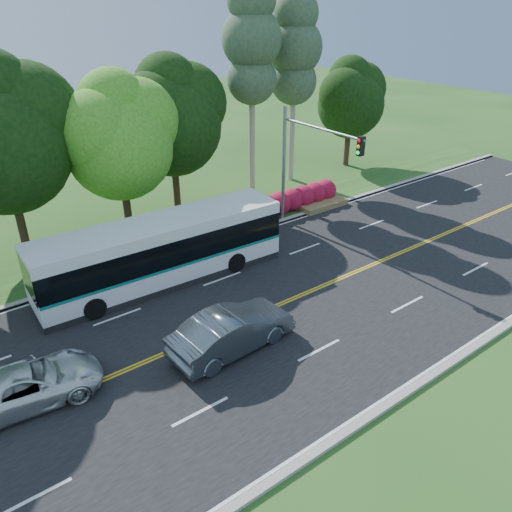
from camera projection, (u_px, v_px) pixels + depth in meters
ground at (274, 307)px, 22.60m from camera, size 120.00×120.00×0.00m
road at (274, 307)px, 22.59m from camera, size 60.00×14.00×0.02m
curb_north at (193, 248)px, 27.62m from camera, size 60.00×0.30×0.15m
curb_south at (401, 396)px, 17.50m from camera, size 60.00×0.30×0.15m
grass_verge at (177, 237)px, 28.94m from camera, size 60.00×4.00×0.10m
lane_markings at (272, 307)px, 22.54m from camera, size 57.60×13.82×0.00m
tree_row at (48, 124)px, 25.31m from camera, size 44.70×9.10×13.84m
bougainvillea_hedge at (282, 203)px, 31.84m from camera, size 9.50×2.25×1.50m
traffic_signal at (306, 154)px, 27.68m from camera, size 0.42×6.10×7.00m
transit_bus at (162, 252)px, 23.92m from camera, size 12.23×3.02×3.18m
sedan at (232, 331)px, 19.55m from camera, size 5.33×2.15×1.72m
suv at (27, 385)px, 17.08m from camera, size 5.24×2.84×1.40m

